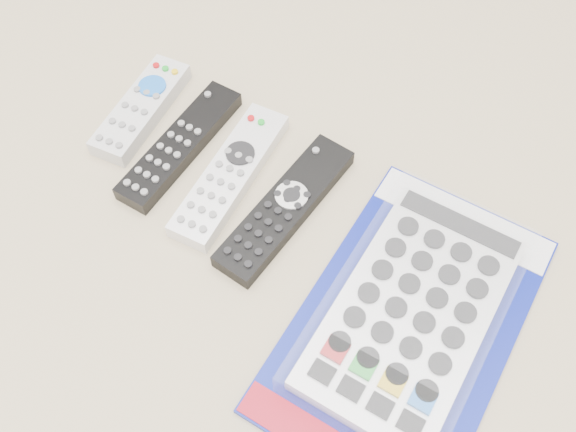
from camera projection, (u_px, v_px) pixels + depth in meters
The scene contains 5 objects.
remote_small_grey at pixel (141, 108), 0.84m from camera, with size 0.08×0.18×0.03m.
remote_slim_black at pixel (180, 145), 0.81m from camera, with size 0.05×0.21×0.02m.
remote_silver_dvd at pixel (230, 174), 0.78m from camera, with size 0.08×0.22×0.02m.
remote_large_black at pixel (285, 208), 0.76m from camera, with size 0.06×0.22×0.02m.
jumbo_remote_packaged at pixel (412, 312), 0.67m from camera, with size 0.23×0.36×0.05m.
Camera 1 is at (0.26, -0.30, 0.65)m, focal length 40.00 mm.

